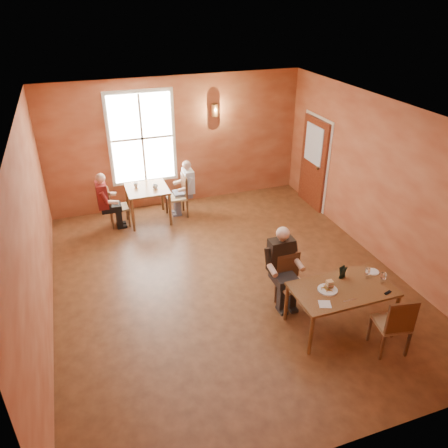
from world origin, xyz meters
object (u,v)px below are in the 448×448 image
object	(u,v)px
chair_empty	(391,322)
chair_diner_maroon	(119,207)
diner_main	(294,274)
second_table	(148,204)
diner_maroon	(116,199)
diner_white	(177,191)
chair_diner_main	(292,284)
main_table	(340,307)
chair_diner_white	(176,196)

from	to	relation	value
chair_empty	chair_diner_maroon	size ratio (longest dim) A/B	1.11
diner_main	chair_empty	xyz separation A→B (m)	(0.90, -1.28, -0.18)
second_table	diner_maroon	distance (m)	0.72
diner_white	diner_maroon	distance (m)	1.36
chair_diner_main	diner_maroon	world-z (taller)	diner_maroon
chair_diner_maroon	diner_maroon	bearing A→B (deg)	-90.00
diner_white	diner_maroon	world-z (taller)	diner_maroon
diner_main	chair_diner_main	bearing A→B (deg)	-90.00
chair_diner_main	main_table	bearing A→B (deg)	127.57
chair_diner_main	diner_white	xyz separation A→B (m)	(-0.94, 3.82, 0.15)
chair_empty	diner_white	world-z (taller)	diner_white
chair_diner_main	chair_diner_white	distance (m)	3.94
main_table	chair_empty	xyz separation A→B (m)	(0.40, -0.66, 0.13)
chair_empty	second_table	distance (m)	5.72
chair_empty	second_table	bearing A→B (deg)	125.91
diner_main	diner_maroon	xyz separation A→B (m)	(-2.30, 3.85, -0.04)
main_table	diner_maroon	distance (m)	5.28
chair_diner_main	diner_white	bearing A→B (deg)	-76.13
diner_maroon	chair_diner_maroon	bearing A→B (deg)	90.00
diner_main	chair_empty	bearing A→B (deg)	125.07
chair_empty	diner_maroon	xyz separation A→B (m)	(-3.20, 5.13, 0.14)
chair_diner_white	second_table	bearing A→B (deg)	90.00
chair_diner_main	chair_diner_white	world-z (taller)	chair_diner_white
second_table	chair_diner_white	distance (m)	0.66
diner_maroon	diner_main	bearing A→B (deg)	30.90
chair_diner_maroon	diner_maroon	xyz separation A→B (m)	(-0.03, 0.00, 0.18)
chair_diner_white	diner_maroon	distance (m)	1.34
main_table	second_table	world-z (taller)	second_table
main_table	chair_empty	world-z (taller)	chair_empty
main_table	chair_empty	bearing A→B (deg)	-58.84
chair_diner_main	second_table	xyz separation A→B (m)	(-1.62, 3.82, -0.07)
diner_white	diner_main	bearing A→B (deg)	-166.24
chair_diner_main	diner_white	distance (m)	3.93
second_table	diner_maroon	xyz separation A→B (m)	(-0.68, 0.00, 0.23)
chair_empty	chair_diner_maroon	xyz separation A→B (m)	(-3.17, 5.13, -0.05)
chair_diner_main	chair_empty	world-z (taller)	chair_empty
chair_empty	chair_diner_white	distance (m)	5.46
diner_main	diner_maroon	bearing A→B (deg)	-59.10
chair_empty	second_table	xyz separation A→B (m)	(-2.52, 5.13, -0.10)
second_table	chair_diner_maroon	bearing A→B (deg)	180.00
diner_main	second_table	distance (m)	4.18
second_table	chair_empty	bearing A→B (deg)	-63.80
main_table	diner_main	world-z (taller)	diner_main
second_table	diner_white	world-z (taller)	diner_white
diner_main	diner_maroon	world-z (taller)	diner_main
chair_diner_white	diner_maroon	xyz separation A→B (m)	(-1.33, 0.00, 0.13)
diner_main	chair_diner_maroon	bearing A→B (deg)	-59.43
main_table	diner_white	xyz separation A→B (m)	(-1.44, 4.47, 0.26)
chair_diner_main	diner_main	world-z (taller)	diner_main
diner_main	chair_diner_white	world-z (taller)	diner_main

